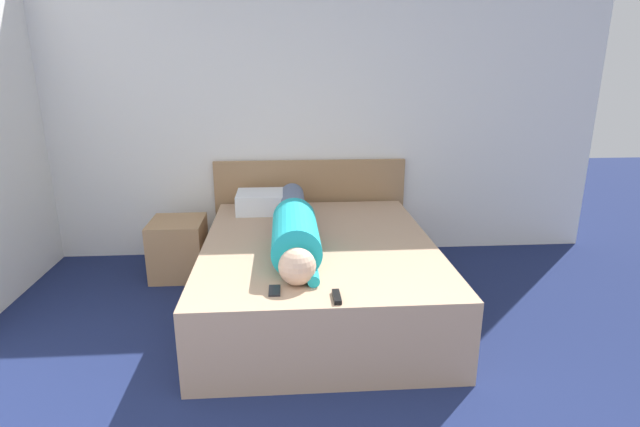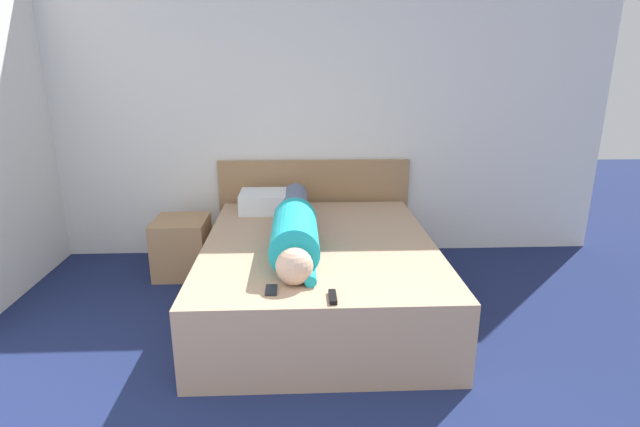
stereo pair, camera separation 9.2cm
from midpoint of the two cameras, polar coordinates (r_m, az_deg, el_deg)
wall_back at (r=4.52m, az=-3.40°, el=11.44°), size 5.53×0.06×2.60m
bed at (r=3.64m, az=-0.90°, el=-6.94°), size 1.61×2.03×0.51m
headboard at (r=4.61m, az=-1.68°, el=0.71°), size 1.73×0.04×0.88m
nightstand at (r=4.35m, az=-16.44°, el=-3.81°), size 0.43×0.46×0.48m
person_lying at (r=3.42m, az=-3.67°, el=-1.62°), size 0.30×1.74×0.30m
pillow_near_headboard at (r=4.26m, az=-6.74°, el=1.35°), size 0.50×0.36×0.16m
tv_remote at (r=2.71m, az=0.94°, el=-9.50°), size 0.04×0.15×0.02m
cell_phone at (r=2.81m, az=-6.16°, el=-8.76°), size 0.06×0.13×0.01m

